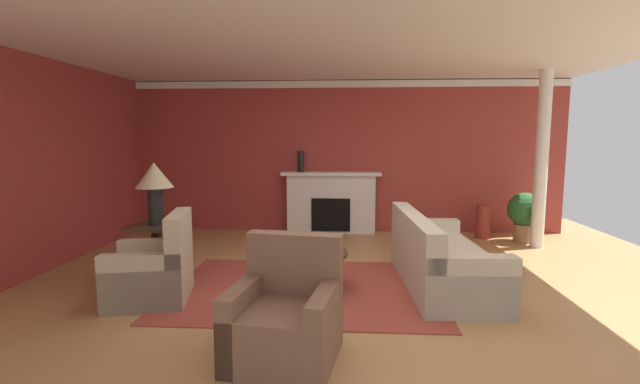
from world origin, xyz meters
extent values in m
plane|color=tan|center=(0.00, 0.00, 0.00)|extent=(9.76, 9.76, 0.00)
cube|color=#9E3833|center=(0.00, 3.39, 1.39)|extent=(8.11, 0.12, 2.78)
cube|color=#9E3833|center=(-3.82, 0.30, 1.39)|extent=(0.12, 7.27, 2.78)
cube|color=white|center=(0.00, 0.30, 2.81)|extent=(8.11, 7.27, 0.06)
cube|color=white|center=(0.00, 3.31, 2.70)|extent=(8.11, 0.08, 0.12)
cube|color=#993D33|center=(-0.33, 0.08, 0.01)|extent=(3.04, 2.25, 0.01)
cube|color=white|center=(-0.13, 3.19, 0.53)|extent=(1.60, 0.25, 1.06)
cube|color=black|center=(-0.13, 3.17, 0.35)|extent=(0.70, 0.26, 0.60)
cube|color=white|center=(-0.13, 3.16, 1.09)|extent=(1.80, 0.35, 0.06)
cube|color=beige|center=(1.30, 0.30, 0.23)|extent=(1.01, 2.14, 0.45)
cube|color=beige|center=(0.95, 0.28, 0.65)|extent=(0.31, 2.11, 0.40)
cube|color=beige|center=(1.35, -0.65, 0.31)|extent=(0.91, 0.25, 0.62)
cube|color=beige|center=(1.24, 1.25, 0.31)|extent=(0.91, 0.25, 0.62)
cube|color=#C1B293|center=(-1.94, -0.38, 0.22)|extent=(0.94, 0.94, 0.44)
cube|color=#C1B293|center=(-1.63, -0.32, 0.70)|extent=(0.32, 0.82, 0.51)
cube|color=#C1B293|center=(-2.01, -0.06, 0.30)|extent=(0.81, 0.30, 0.60)
cube|color=#C1B293|center=(-1.88, -0.70, 0.30)|extent=(0.81, 0.30, 0.60)
cube|color=brown|center=(-0.32, -1.56, 0.22)|extent=(0.91, 0.91, 0.44)
cube|color=brown|center=(-0.27, -1.25, 0.70)|extent=(0.82, 0.28, 0.51)
cube|color=brown|center=(-0.65, -1.51, 0.30)|extent=(0.26, 0.81, 0.60)
cube|color=brown|center=(0.00, -1.61, 0.30)|extent=(0.26, 0.81, 0.60)
cylinder|color=#3D2D1E|center=(-0.33, 0.08, 0.43)|extent=(1.00, 1.00, 0.04)
cylinder|color=#3D2D1E|center=(-0.33, 0.08, 0.21)|extent=(0.12, 0.12, 0.41)
cylinder|color=#3D2D1E|center=(-0.33, 0.08, 0.01)|extent=(0.56, 0.56, 0.03)
cube|color=#3D2D1E|center=(-2.13, 0.26, 0.68)|extent=(0.56, 0.56, 0.04)
cube|color=#3D2D1E|center=(-2.13, 0.26, 0.33)|extent=(0.10, 0.10, 0.66)
cube|color=#3D2D1E|center=(-2.13, 0.26, 0.02)|extent=(0.45, 0.45, 0.04)
cylinder|color=black|center=(-2.13, 0.26, 0.92)|extent=(0.18, 0.18, 0.45)
cone|color=#C6B284|center=(-2.13, 0.26, 1.30)|extent=(0.44, 0.44, 0.30)
cylinder|color=#9E3328|center=(2.52, 2.88, 0.29)|extent=(0.24, 0.24, 0.58)
cylinder|color=black|center=(-0.68, 3.13, 1.31)|extent=(0.11, 0.11, 0.38)
cube|color=tan|center=(-0.43, 0.12, 0.47)|extent=(0.21, 0.20, 0.03)
cube|color=tan|center=(-0.15, 0.11, 0.51)|extent=(0.28, 0.22, 0.06)
cube|color=navy|center=(-0.50, 0.01, 0.56)|extent=(0.22, 0.21, 0.04)
cylinder|color=#A8754C|center=(3.12, 2.65, 0.15)|extent=(0.32, 0.32, 0.30)
sphere|color=#28602D|center=(3.12, 2.65, 0.55)|extent=(0.56, 0.56, 0.56)
cylinder|color=white|center=(3.19, 2.30, 1.39)|extent=(0.20, 0.20, 2.78)
camera|label=1|loc=(0.17, -4.84, 1.74)|focal=24.86mm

